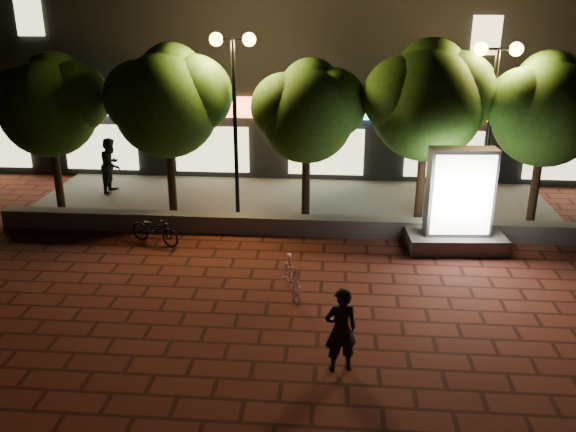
# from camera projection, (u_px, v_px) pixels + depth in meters

# --- Properties ---
(ground) EXTENTS (80.00, 80.00, 0.00)m
(ground) POSITION_uv_depth(u_px,v_px,m) (268.00, 302.00, 12.95)
(ground) COLOR #53221A
(ground) RESTS_ON ground
(retaining_wall) EXTENTS (16.00, 0.45, 0.50)m
(retaining_wall) POSITION_uv_depth(u_px,v_px,m) (285.00, 225.00, 16.60)
(retaining_wall) COLOR #63615C
(retaining_wall) RESTS_ON ground
(sidewalk) EXTENTS (16.00, 5.00, 0.08)m
(sidewalk) POSITION_uv_depth(u_px,v_px,m) (292.00, 203.00, 19.01)
(sidewalk) COLOR #63615C
(sidewalk) RESTS_ON ground
(building_block) EXTENTS (28.00, 8.12, 11.30)m
(building_block) POSITION_uv_depth(u_px,v_px,m) (305.00, 28.00, 23.37)
(building_block) COLOR black
(building_block) RESTS_ON ground
(tree_far_left) EXTENTS (3.36, 2.80, 4.63)m
(tree_far_left) POSITION_uv_depth(u_px,v_px,m) (50.00, 102.00, 17.46)
(tree_far_left) COLOR black
(tree_far_left) RESTS_ON sidewalk
(tree_left) EXTENTS (3.60, 3.00, 4.89)m
(tree_left) POSITION_uv_depth(u_px,v_px,m) (168.00, 98.00, 17.14)
(tree_left) COLOR black
(tree_left) RESTS_ON sidewalk
(tree_mid) EXTENTS (3.24, 2.70, 4.50)m
(tree_mid) POSITION_uv_depth(u_px,v_px,m) (309.00, 108.00, 16.90)
(tree_mid) COLOR black
(tree_mid) RESTS_ON sidewalk
(tree_right) EXTENTS (3.72, 3.10, 5.07)m
(tree_right) POSITION_uv_depth(u_px,v_px,m) (429.00, 97.00, 16.52)
(tree_right) COLOR black
(tree_right) RESTS_ON sidewalk
(tree_far_right) EXTENTS (3.48, 2.90, 4.76)m
(tree_far_right) POSITION_uv_depth(u_px,v_px,m) (548.00, 106.00, 16.34)
(tree_far_right) COLOR black
(tree_far_right) RESTS_ON sidewalk
(street_lamp_left) EXTENTS (1.26, 0.36, 5.18)m
(street_lamp_left) POSITION_uv_depth(u_px,v_px,m) (234.00, 79.00, 16.54)
(street_lamp_left) COLOR black
(street_lamp_left) RESTS_ON sidewalk
(street_lamp_right) EXTENTS (1.26, 0.36, 4.98)m
(street_lamp_right) POSITION_uv_depth(u_px,v_px,m) (494.00, 87.00, 16.03)
(street_lamp_right) COLOR black
(street_lamp_right) RESTS_ON sidewalk
(ad_kiosk) EXTENTS (2.55, 1.41, 2.67)m
(ad_kiosk) POSITION_uv_depth(u_px,v_px,m) (458.00, 209.00, 15.34)
(ad_kiosk) COLOR #63615C
(ad_kiosk) RESTS_ON ground
(scooter_pink) EXTENTS (0.82, 1.50, 0.87)m
(scooter_pink) POSITION_uv_depth(u_px,v_px,m) (292.00, 277.00, 13.13)
(scooter_pink) COLOR pink
(scooter_pink) RESTS_ON ground
(rider) EXTENTS (0.67, 0.53, 1.59)m
(rider) POSITION_uv_depth(u_px,v_px,m) (341.00, 330.00, 10.37)
(rider) COLOR black
(rider) RESTS_ON ground
(scooter_parked) EXTENTS (1.61, 1.09, 0.80)m
(scooter_parked) POSITION_uv_depth(u_px,v_px,m) (155.00, 229.00, 15.88)
(scooter_parked) COLOR black
(scooter_parked) RESTS_ON ground
(pedestrian) EXTENTS (0.71, 0.89, 1.80)m
(pedestrian) POSITION_uv_depth(u_px,v_px,m) (111.00, 165.00, 19.69)
(pedestrian) COLOR black
(pedestrian) RESTS_ON sidewalk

